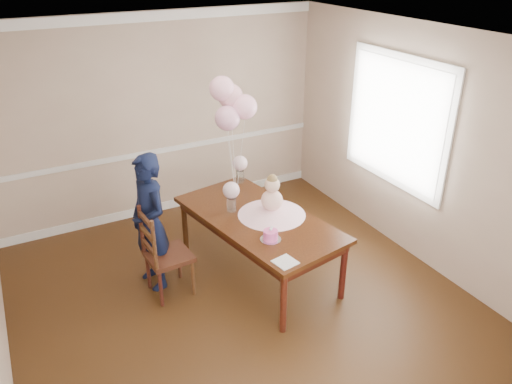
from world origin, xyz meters
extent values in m
cube|color=black|center=(0.00, 0.00, 0.00)|extent=(4.50, 5.00, 0.00)
cube|color=white|center=(0.00, 0.00, 2.70)|extent=(4.50, 5.00, 0.02)
cube|color=tan|center=(0.00, 2.50, 1.35)|extent=(4.50, 0.02, 2.70)
cube|color=tan|center=(0.00, -2.50, 1.35)|extent=(4.50, 0.02, 2.70)
cube|color=tan|center=(2.25, 0.00, 1.35)|extent=(0.02, 5.00, 2.70)
cube|color=silver|center=(0.00, 2.49, 0.90)|extent=(4.50, 0.02, 0.07)
cube|color=white|center=(0.00, 2.49, 2.63)|extent=(4.50, 0.02, 0.12)
cube|color=white|center=(0.00, 2.49, 0.06)|extent=(4.50, 0.02, 0.12)
cube|color=white|center=(2.23, 0.50, 1.55)|extent=(0.02, 1.66, 1.56)
cube|color=silver|center=(2.21, 0.50, 1.55)|extent=(0.01, 1.50, 1.40)
cube|color=black|center=(0.40, 0.51, 0.71)|extent=(1.32, 2.11, 0.05)
cube|color=black|center=(0.40, 0.51, 0.64)|extent=(1.21, 2.00, 0.10)
cylinder|color=black|center=(0.15, -0.45, 0.34)|extent=(0.08, 0.08, 0.69)
cylinder|color=black|center=(0.97, -0.31, 0.34)|extent=(0.08, 0.08, 0.69)
cylinder|color=black|center=(-0.17, 1.33, 0.34)|extent=(0.08, 0.08, 0.69)
cylinder|color=black|center=(0.65, 1.48, 0.34)|extent=(0.08, 0.08, 0.69)
cone|color=#FFBBD0|center=(0.55, 0.49, 0.79)|extent=(0.87, 0.87, 0.10)
sphere|color=pink|center=(0.55, 0.49, 0.92)|extent=(0.24, 0.24, 0.24)
sphere|color=beige|center=(0.55, 0.49, 1.10)|extent=(0.17, 0.17, 0.17)
sphere|color=brown|center=(0.55, 0.49, 1.16)|extent=(0.12, 0.12, 0.12)
cylinder|color=#B8B8BC|center=(0.28, 0.04, 0.74)|extent=(0.25, 0.25, 0.01)
cylinder|color=#DE469B|center=(0.28, 0.04, 0.80)|extent=(0.17, 0.17, 0.10)
sphere|color=silver|center=(0.28, 0.04, 0.86)|extent=(0.03, 0.03, 0.03)
sphere|color=silver|center=(0.31, 0.07, 0.86)|extent=(0.03, 0.03, 0.03)
cylinder|color=white|center=(0.20, 0.78, 0.82)|extent=(0.11, 0.11, 0.16)
sphere|color=beige|center=(0.20, 0.78, 1.00)|extent=(0.19, 0.19, 0.19)
cylinder|color=white|center=(0.62, 1.40, 0.82)|extent=(0.11, 0.11, 0.16)
sphere|color=silver|center=(0.62, 1.40, 1.00)|extent=(0.19, 0.19, 0.19)
cube|color=silver|center=(0.21, -0.37, 0.74)|extent=(0.23, 0.23, 0.01)
cylinder|color=#B4B3B8|center=(0.40, 1.06, 0.75)|extent=(0.05, 0.05, 0.02)
sphere|color=#E8A4C9|center=(0.30, 1.05, 1.72)|extent=(0.28, 0.28, 0.28)
sphere|color=#FFB4D4|center=(0.51, 1.03, 1.82)|extent=(0.28, 0.28, 0.28)
sphere|color=#EAA5B7|center=(0.40, 1.16, 1.92)|extent=(0.28, 0.28, 0.28)
sphere|color=#FFB4D1|center=(0.30, 1.17, 2.02)|extent=(0.28, 0.28, 0.28)
cylinder|color=white|center=(0.35, 1.06, 1.16)|extent=(0.09, 0.02, 0.82)
cylinder|color=white|center=(0.45, 1.05, 1.21)|extent=(0.11, 0.04, 0.92)
cylinder|color=white|center=(0.40, 1.11, 1.26)|extent=(0.01, 0.10, 1.02)
cylinder|color=silver|center=(0.35, 1.11, 1.31)|extent=(0.10, 0.09, 1.12)
cube|color=#34180E|center=(-0.60, 0.66, 0.46)|extent=(0.47, 0.47, 0.05)
cylinder|color=black|center=(-0.77, 0.47, 0.22)|extent=(0.04, 0.04, 0.44)
cylinder|color=#3C2110|center=(-0.41, 0.49, 0.22)|extent=(0.04, 0.04, 0.44)
cylinder|color=#34130E|center=(-0.79, 0.83, 0.22)|extent=(0.04, 0.04, 0.44)
cylinder|color=#3E1D10|center=(-0.43, 0.85, 0.22)|extent=(0.04, 0.04, 0.44)
cylinder|color=#3C2110|center=(-0.79, 0.47, 0.75)|extent=(0.04, 0.04, 0.57)
cylinder|color=#36160E|center=(-0.81, 0.83, 0.75)|extent=(0.04, 0.04, 0.57)
cube|color=#371C0F|center=(-0.80, 0.65, 0.63)|extent=(0.05, 0.41, 0.05)
cube|color=#3C2210|center=(-0.80, 0.65, 0.79)|extent=(0.05, 0.41, 0.05)
cube|color=#341B0E|center=(-0.80, 0.65, 0.95)|extent=(0.05, 0.41, 0.05)
imported|color=black|center=(-0.70, 0.90, 0.77)|extent=(0.47, 0.62, 1.54)
camera|label=1|loc=(-1.86, -3.67, 3.42)|focal=35.00mm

